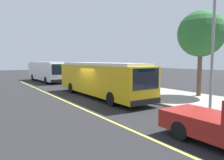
% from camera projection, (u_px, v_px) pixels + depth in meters
% --- Properties ---
extents(ground_plane, '(120.00, 120.00, 0.00)m').
position_uv_depth(ground_plane, '(90.00, 98.00, 17.42)').
color(ground_plane, '#232326').
extents(sidewalk_curb, '(44.00, 6.40, 0.15)m').
position_uv_depth(sidewalk_curb, '(144.00, 91.00, 20.72)').
color(sidewalk_curb, gray).
rests_on(sidewalk_curb, ground_plane).
extents(lane_stripe_center, '(36.00, 0.14, 0.01)m').
position_uv_depth(lane_stripe_center, '(65.00, 101.00, 16.21)').
color(lane_stripe_center, '#E0D64C').
rests_on(lane_stripe_center, ground_plane).
extents(transit_bus_main, '(11.66, 2.61, 2.95)m').
position_uv_depth(transit_bus_main, '(100.00, 78.00, 17.92)').
color(transit_bus_main, gold).
rests_on(transit_bus_main, ground_plane).
extents(transit_bus_second, '(10.42, 3.05, 2.95)m').
position_uv_depth(transit_bus_second, '(47.00, 71.00, 31.14)').
color(transit_bus_second, white).
rests_on(transit_bus_second, ground_plane).
extents(bus_shelter, '(2.90, 1.60, 2.48)m').
position_uv_depth(bus_shelter, '(133.00, 72.00, 21.98)').
color(bus_shelter, '#333338').
rests_on(bus_shelter, sidewalk_curb).
extents(waiting_bench, '(1.60, 0.48, 0.95)m').
position_uv_depth(waiting_bench, '(134.00, 85.00, 21.88)').
color(waiting_bench, brown).
rests_on(waiting_bench, sidewalk_curb).
extents(route_sign_post, '(0.44, 0.08, 2.80)m').
position_uv_depth(route_sign_post, '(138.00, 74.00, 17.98)').
color(route_sign_post, '#333338').
rests_on(route_sign_post, sidewalk_curb).
extents(street_tree_near_shelter, '(3.85, 3.85, 7.15)m').
position_uv_depth(street_tree_near_shelter, '(201.00, 34.00, 17.44)').
color(street_tree_near_shelter, brown).
rests_on(street_tree_near_shelter, sidewalk_curb).
extents(utility_pole, '(0.16, 0.16, 6.40)m').
position_uv_depth(utility_pole, '(212.00, 57.00, 12.04)').
color(utility_pole, gray).
rests_on(utility_pole, sidewalk_curb).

